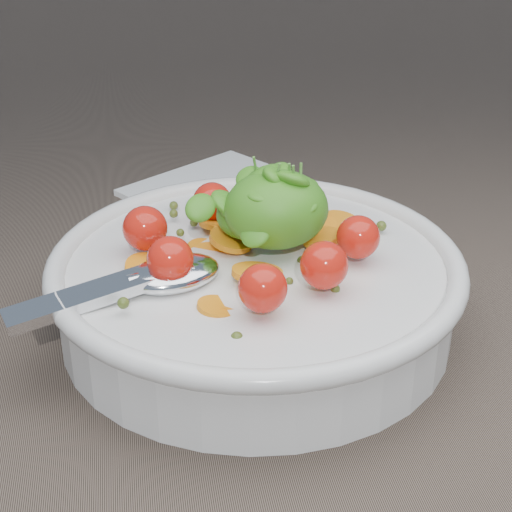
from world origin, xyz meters
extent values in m
plane|color=brown|center=(0.00, 0.00, 0.00)|extent=(6.00, 6.00, 0.00)
cylinder|color=silver|center=(0.02, -0.01, 0.03)|extent=(0.28, 0.28, 0.05)
torus|color=silver|center=(0.02, -0.01, 0.05)|extent=(0.30, 0.30, 0.02)
cylinder|color=silver|center=(0.02, -0.01, 0.00)|extent=(0.14, 0.14, 0.01)
cylinder|color=brown|center=(0.02, -0.01, 0.03)|extent=(0.26, 0.26, 0.04)
cylinder|color=orange|center=(0.02, 0.08, 0.06)|extent=(0.03, 0.03, 0.01)
cylinder|color=orange|center=(0.01, -0.04, 0.06)|extent=(0.05, 0.05, 0.01)
cylinder|color=orange|center=(0.00, 0.01, 0.06)|extent=(0.04, 0.04, 0.01)
cylinder|color=orange|center=(-0.02, 0.02, 0.05)|extent=(0.03, 0.03, 0.01)
cylinder|color=orange|center=(0.07, 0.03, 0.06)|extent=(0.05, 0.05, 0.01)
cylinder|color=orange|center=(0.00, 0.05, 0.06)|extent=(0.05, 0.05, 0.01)
cylinder|color=orange|center=(0.09, 0.04, 0.05)|extent=(0.04, 0.04, 0.01)
cylinder|color=orange|center=(0.02, 0.09, 0.06)|extent=(0.03, 0.03, 0.01)
cylinder|color=orange|center=(-0.02, -0.06, 0.05)|extent=(0.04, 0.04, 0.01)
cylinder|color=orange|center=(0.06, 0.04, 0.06)|extent=(0.04, 0.04, 0.02)
cylinder|color=orange|center=(-0.06, -0.01, 0.06)|extent=(0.04, 0.04, 0.02)
cylinder|color=orange|center=(-0.01, -0.06, 0.05)|extent=(0.04, 0.04, 0.01)
cylinder|color=orange|center=(0.00, 0.07, 0.06)|extent=(0.04, 0.04, 0.01)
cylinder|color=orange|center=(0.04, 0.06, 0.06)|extent=(0.04, 0.04, 0.01)
cylinder|color=orange|center=(0.06, 0.05, 0.05)|extent=(0.04, 0.04, 0.01)
cylinder|color=orange|center=(0.07, 0.00, 0.06)|extent=(0.04, 0.04, 0.01)
cylinder|color=orange|center=(-0.02, 0.01, 0.05)|extent=(0.05, 0.05, 0.02)
cylinder|color=orange|center=(0.03, 0.03, 0.05)|extent=(0.05, 0.05, 0.01)
cylinder|color=orange|center=(0.05, 0.09, 0.06)|extent=(0.05, 0.05, 0.01)
sphere|color=#44531B|center=(-0.04, 0.07, 0.06)|extent=(0.01, 0.01, 0.01)
sphere|color=#44531B|center=(0.02, 0.03, 0.05)|extent=(0.01, 0.01, 0.01)
sphere|color=#44531B|center=(-0.08, -0.07, 0.06)|extent=(0.01, 0.01, 0.01)
sphere|color=#44531B|center=(-0.01, -0.10, 0.05)|extent=(0.01, 0.01, 0.01)
sphere|color=#44531B|center=(-0.05, -0.03, 0.05)|extent=(0.01, 0.01, 0.01)
sphere|color=#44531B|center=(0.06, -0.06, 0.06)|extent=(0.01, 0.01, 0.01)
sphere|color=#44531B|center=(-0.02, 0.05, 0.06)|extent=(0.01, 0.01, 0.01)
sphere|color=#44531B|center=(-0.03, 0.03, 0.06)|extent=(0.01, 0.01, 0.01)
sphere|color=#44531B|center=(0.03, -0.04, 0.06)|extent=(0.01, 0.01, 0.01)
sphere|color=#44531B|center=(-0.03, 0.09, 0.06)|extent=(0.01, 0.01, 0.01)
sphere|color=#44531B|center=(-0.05, 0.02, 0.06)|extent=(0.01, 0.01, 0.01)
sphere|color=#44531B|center=(0.12, 0.02, 0.06)|extent=(0.01, 0.01, 0.01)
sphere|color=#44531B|center=(0.02, 0.06, 0.05)|extent=(0.01, 0.01, 0.01)
sphere|color=#44531B|center=(0.05, -0.01, 0.05)|extent=(0.01, 0.01, 0.01)
sphere|color=red|center=(0.09, -0.02, 0.07)|extent=(0.03, 0.03, 0.03)
sphere|color=red|center=(0.06, 0.05, 0.07)|extent=(0.03, 0.03, 0.03)
sphere|color=red|center=(-0.01, 0.06, 0.07)|extent=(0.03, 0.03, 0.03)
sphere|color=red|center=(-0.06, 0.02, 0.08)|extent=(0.03, 0.03, 0.03)
sphere|color=red|center=(-0.05, -0.03, 0.07)|extent=(0.03, 0.03, 0.03)
sphere|color=red|center=(0.01, -0.08, 0.07)|extent=(0.03, 0.03, 0.03)
sphere|color=red|center=(0.05, -0.06, 0.07)|extent=(0.03, 0.03, 0.03)
ellipsoid|color=#449421|center=(0.03, 0.00, 0.09)|extent=(0.08, 0.07, 0.06)
ellipsoid|color=#449421|center=(0.01, 0.02, 0.08)|extent=(0.04, 0.04, 0.03)
ellipsoid|color=#449421|center=(-0.02, 0.00, 0.10)|extent=(0.03, 0.03, 0.03)
ellipsoid|color=#449421|center=(0.03, 0.01, 0.12)|extent=(0.02, 0.03, 0.02)
ellipsoid|color=#449421|center=(0.01, 0.01, 0.09)|extent=(0.03, 0.04, 0.03)
ellipsoid|color=#449421|center=(0.03, 0.00, 0.10)|extent=(0.04, 0.04, 0.02)
ellipsoid|color=#449421|center=(0.04, 0.00, 0.11)|extent=(0.03, 0.03, 0.02)
ellipsoid|color=#449421|center=(0.02, 0.01, 0.11)|extent=(0.03, 0.03, 0.02)
ellipsoid|color=#449421|center=(0.02, -0.01, 0.11)|extent=(0.02, 0.02, 0.01)
ellipsoid|color=#449421|center=(0.03, 0.00, 0.11)|extent=(0.02, 0.02, 0.02)
ellipsoid|color=#449421|center=(0.04, 0.00, 0.10)|extent=(0.03, 0.03, 0.02)
ellipsoid|color=#449421|center=(0.04, 0.00, 0.11)|extent=(0.04, 0.04, 0.03)
ellipsoid|color=#449421|center=(0.05, 0.00, 0.11)|extent=(0.02, 0.02, 0.02)
ellipsoid|color=#449421|center=(0.03, 0.00, 0.11)|extent=(0.03, 0.04, 0.03)
ellipsoid|color=#449421|center=(0.03, 0.02, 0.11)|extent=(0.03, 0.03, 0.03)
ellipsoid|color=#449421|center=(0.02, 0.02, 0.11)|extent=(0.03, 0.03, 0.02)
ellipsoid|color=#449421|center=(0.00, 0.01, 0.09)|extent=(0.04, 0.03, 0.02)
ellipsoid|color=#449421|center=(0.03, 0.00, 0.09)|extent=(0.03, 0.03, 0.02)
ellipsoid|color=#449421|center=(0.03, 0.00, 0.10)|extent=(0.03, 0.03, 0.01)
ellipsoid|color=#449421|center=(0.03, 0.01, 0.10)|extent=(0.03, 0.03, 0.02)
ellipsoid|color=#449421|center=(0.06, 0.01, 0.10)|extent=(0.03, 0.03, 0.02)
ellipsoid|color=#449421|center=(0.02, 0.00, 0.09)|extent=(0.04, 0.04, 0.03)
ellipsoid|color=#449421|center=(0.03, 0.01, 0.10)|extent=(0.03, 0.03, 0.02)
ellipsoid|color=#449421|center=(0.05, -0.02, 0.10)|extent=(0.02, 0.03, 0.01)
ellipsoid|color=#449421|center=(0.01, -0.02, 0.08)|extent=(0.03, 0.03, 0.03)
cylinder|color=#4C8C33|center=(0.02, 0.02, 0.10)|extent=(0.01, 0.01, 0.05)
cylinder|color=#4C8C33|center=(0.03, 0.00, 0.10)|extent=(0.01, 0.01, 0.05)
cylinder|color=#4C8C33|center=(0.05, -0.01, 0.10)|extent=(0.00, 0.01, 0.05)
cylinder|color=#4C8C33|center=(0.04, -0.01, 0.10)|extent=(0.01, 0.01, 0.05)
cylinder|color=#4C8C33|center=(0.04, 0.00, 0.10)|extent=(0.01, 0.01, 0.05)
ellipsoid|color=silver|center=(-0.04, -0.03, 0.06)|extent=(0.08, 0.06, 0.02)
cube|color=silver|center=(-0.09, -0.04, 0.06)|extent=(0.13, 0.06, 0.02)
cylinder|color=silver|center=(-0.06, -0.03, 0.06)|extent=(0.03, 0.02, 0.01)
cube|color=white|center=(0.02, 0.25, 0.00)|extent=(0.22, 0.21, 0.01)
camera|label=1|loc=(-0.07, -0.50, 0.32)|focal=55.00mm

